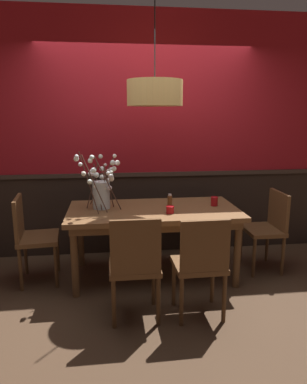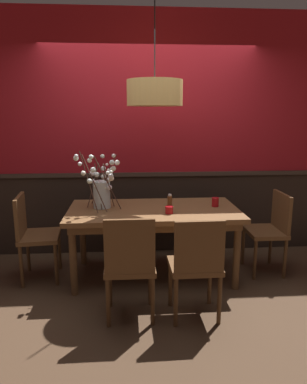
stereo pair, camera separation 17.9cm
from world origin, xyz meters
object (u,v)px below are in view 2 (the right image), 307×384
chair_near_side_left (130,263)px  candle_holder_nearer_center (169,210)px  dining_table (154,216)px  pendant_lamp (155,93)px  chair_far_side_right (167,208)px  chair_head_east_end (271,227)px  vase_with_blossoms (102,190)px  chair_near_side_right (196,263)px  candle_holder_nearer_edge (215,202)px  condiment_bottle (170,202)px  chair_head_west_end (33,231)px  chair_far_side_left (131,209)px

chair_near_side_left → candle_holder_nearer_center: size_ratio=11.24×
dining_table → pendant_lamp: (0.01, -0.02, 1.25)m
chair_far_side_right → chair_head_east_end: size_ratio=1.01×
chair_head_east_end → vase_with_blossoms: bearing=178.4°
chair_near_side_left → chair_near_side_right: bearing=-3.0°
dining_table → candle_holder_nearer_edge: 0.68m
vase_with_blossoms → dining_table: bearing=-7.4°
vase_with_blossoms → condiment_bottle: (0.71, -0.10, -0.12)m
chair_near_side_right → chair_far_side_right: 1.77m
chair_near_side_right → condiment_bottle: bearing=98.5°
chair_near_side_left → pendant_lamp: bearing=72.0°
chair_near_side_left → pendant_lamp: 1.65m
chair_far_side_right → condiment_bottle: size_ratio=5.62×
vase_with_blossoms → condiment_bottle: 0.72m
chair_head_east_end → pendant_lamp: pendant_lamp is taller
chair_near_side_right → chair_near_side_left: chair_near_side_left is taller
chair_head_east_end → candle_holder_nearer_center: size_ratio=10.84×
chair_near_side_left → candle_holder_nearer_center: bearing=58.1°
chair_far_side_right → chair_head_east_end: 1.36m
dining_table → pendant_lamp: 1.25m
chair_near_side_left → condiment_bottle: (0.42, 0.81, 0.31)m
chair_near_side_right → chair_near_side_left: size_ratio=0.98×
dining_table → chair_near_side_right: bearing=-71.5°
dining_table → candle_holder_nearer_edge: bearing=3.5°
chair_near_side_left → chair_head_west_end: size_ratio=1.02×
chair_far_side_left → pendant_lamp: pendant_lamp is taller
chair_near_side_right → condiment_bottle: 0.90m
chair_head_west_end → condiment_bottle: size_ratio=5.65×
chair_near_side_right → chair_far_side_left: 1.80m
chair_far_side_right → vase_with_blossoms: 1.22m
chair_near_side_left → candle_holder_nearer_edge: (0.92, 0.88, 0.28)m
pendant_lamp → candle_holder_nearer_edge: bearing=5.0°
vase_with_blossoms → candle_holder_nearer_edge: bearing=-1.4°
chair_head_west_end → chair_head_east_end: chair_head_west_end is taller
chair_head_east_end → condiment_bottle: condiment_bottle is taller
chair_head_west_end → chair_head_east_end: (2.55, 0.00, -0.01)m
vase_with_blossoms → condiment_bottle: vase_with_blossoms is taller
dining_table → vase_with_blossoms: vase_with_blossoms is taller
candle_holder_nearer_edge → condiment_bottle: (-0.50, -0.07, 0.03)m
condiment_bottle → chair_head_east_end: bearing=2.6°
chair_head_west_end → chair_far_side_right: chair_head_west_end is taller
candle_holder_nearer_center → candle_holder_nearer_edge: 0.58m
chair_head_east_end → chair_near_side_right: bearing=-138.3°
chair_head_east_end → chair_near_side_left: bearing=-150.9°
chair_near_side_right → chair_far_side_right: (-0.05, 1.76, 0.00)m
chair_head_east_end → candle_holder_nearer_center: 1.20m
candle_holder_nearer_center → pendant_lamp: (-0.13, 0.19, 1.13)m
chair_far_side_left → chair_head_west_end: 1.33m
chair_head_west_end → chair_near_side_right: bearing=-29.7°
candle_holder_nearer_center → pendant_lamp: size_ratio=0.07×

